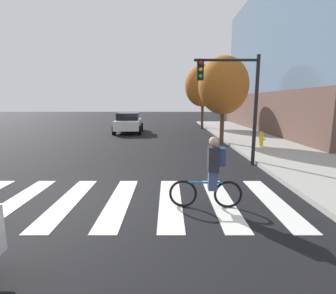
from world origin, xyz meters
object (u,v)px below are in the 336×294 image
at_px(fire_hydrant, 262,139).
at_px(cyclist, 212,173).
at_px(street_tree_near, 224,86).
at_px(traffic_light_near, 236,91).
at_px(sedan_mid, 130,122).
at_px(street_tree_mid, 204,86).

bearing_deg(fire_hydrant, cyclist, -117.16).
bearing_deg(street_tree_near, traffic_light_near, -96.83).
xyz_separation_m(sedan_mid, traffic_light_near, (5.75, -10.89, 2.03)).
height_order(fire_hydrant, street_tree_mid, street_tree_mid).
bearing_deg(cyclist, sedan_mid, 105.60).
distance_m(cyclist, traffic_light_near, 4.90).
distance_m(cyclist, street_tree_mid, 18.29).
height_order(cyclist, traffic_light_near, traffic_light_near).
relative_size(fire_hydrant, street_tree_mid, 0.14).
xyz_separation_m(cyclist, street_tree_mid, (2.14, 17.91, 3.06)).
bearing_deg(street_tree_near, sedan_mid, 136.29).
height_order(cyclist, street_tree_mid, street_tree_mid).
height_order(cyclist, street_tree_near, street_tree_near).
xyz_separation_m(fire_hydrant, street_tree_near, (-1.82, 1.38, 2.84)).
bearing_deg(traffic_light_near, street_tree_mid, 87.46).
distance_m(fire_hydrant, street_tree_mid, 10.93).
bearing_deg(fire_hydrant, traffic_light_near, -124.66).
xyz_separation_m(cyclist, street_tree_near, (2.12, 9.04, 2.53)).
height_order(traffic_light_near, street_tree_near, street_tree_near).
distance_m(cyclist, fire_hydrant, 8.62).
xyz_separation_m(sedan_mid, street_tree_mid, (6.36, 2.82, 3.07)).
bearing_deg(sedan_mid, street_tree_mid, 23.92).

